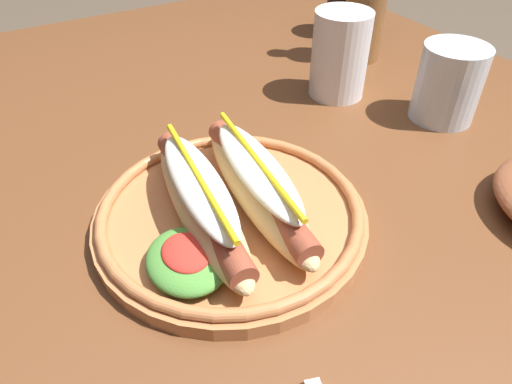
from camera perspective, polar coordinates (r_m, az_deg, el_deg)
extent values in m
cube|color=brown|center=(0.58, 9.95, 2.19)|extent=(1.34, 0.88, 0.04)
cylinder|color=brown|center=(1.17, -25.01, -2.80)|extent=(0.06, 0.06, 0.70)
cylinder|color=brown|center=(1.35, 4.66, 7.17)|extent=(0.06, 0.06, 0.70)
cylinder|color=#B77042|center=(0.48, -3.12, -3.21)|extent=(0.28, 0.28, 0.02)
torus|color=#B77042|center=(0.47, -3.17, -2.13)|extent=(0.27, 0.27, 0.01)
ellipsoid|color=tan|center=(0.45, -6.79, -1.64)|extent=(0.24, 0.07, 0.04)
cylinder|color=brown|center=(0.45, -6.87, -0.88)|extent=(0.22, 0.05, 0.03)
ellipsoid|color=silver|center=(0.43, -7.05, 0.95)|extent=(0.18, 0.06, 0.02)
cylinder|color=yellow|center=(0.43, -7.16, 1.99)|extent=(0.19, 0.03, 0.01)
ellipsoid|color=tan|center=(0.47, 0.18, 0.34)|extent=(0.24, 0.07, 0.04)
cylinder|color=brown|center=(0.46, 0.19, 1.09)|extent=(0.22, 0.05, 0.03)
ellipsoid|color=silver|center=(0.45, 0.19, 2.91)|extent=(0.18, 0.06, 0.02)
cylinder|color=yellow|center=(0.44, 0.19, 3.94)|extent=(0.19, 0.03, 0.01)
ellipsoid|color=#4C8C38|center=(0.41, -8.48, -8.35)|extent=(0.08, 0.07, 0.02)
ellipsoid|color=red|center=(0.40, -8.61, -7.39)|extent=(0.05, 0.04, 0.01)
cylinder|color=black|center=(0.94, 11.24, 21.87)|extent=(0.08, 0.08, 0.11)
cylinder|color=silver|center=(0.68, 22.65, 12.25)|extent=(0.09, 0.09, 0.10)
cylinder|color=white|center=(0.70, 10.28, 16.30)|extent=(0.08, 0.08, 0.12)
cylinder|color=brown|center=(0.82, 13.35, 21.07)|extent=(0.07, 0.07, 0.16)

